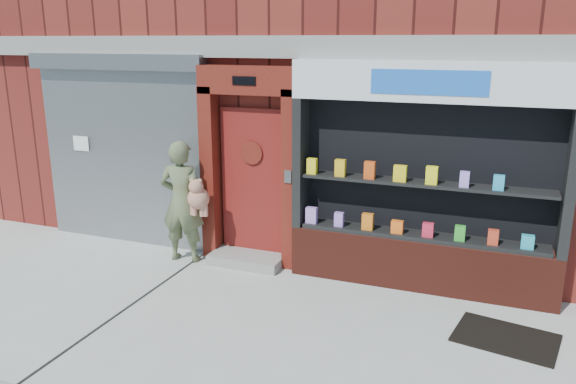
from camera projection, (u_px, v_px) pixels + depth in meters
The scene contains 7 objects.
ground at pixel (244, 325), 6.61m from camera, with size 80.00×80.00×0.00m, color #9E9E99.
building at pixel (371, 0), 10.96m from camera, with size 12.00×8.16×8.00m.
shutter_bay at pixel (123, 139), 8.93m from camera, with size 3.10×0.30×3.04m.
red_door_bay at pixel (250, 167), 8.16m from camera, with size 1.52×0.58×2.90m.
pharmacy_bay at pixel (423, 189), 7.28m from camera, with size 3.50×0.41×3.00m.
woman at pixel (183, 201), 8.31m from camera, with size 0.83×0.52×1.84m.
doormat at pixel (506, 338), 6.29m from camera, with size 1.08×0.76×0.03m, color black.
Camera 1 is at (2.62, -5.39, 3.25)m, focal length 35.00 mm.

